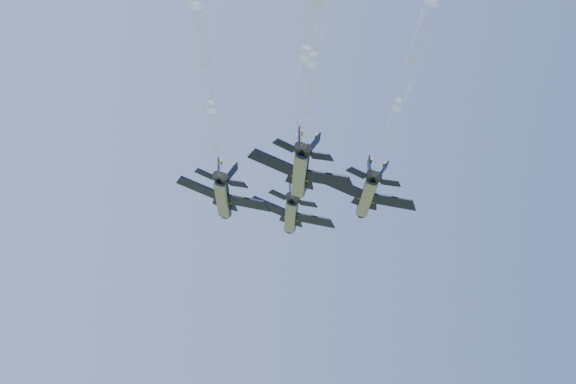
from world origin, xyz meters
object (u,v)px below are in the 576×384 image
object	(u,v)px
jet_right	(367,196)
jet_left	(224,198)
jet_slot	(300,174)
jet_lead	(291,215)

from	to	relation	value
jet_right	jet_left	bearing A→B (deg)	177.71
jet_right	jet_slot	size ratio (longest dim) A/B	1.00
jet_lead	jet_slot	xyz separation A→B (m)	(-6.82, -20.09, 0.00)
jet_left	jet_right	xyz separation A→B (m)	(16.72, -7.12, 0.00)
jet_left	jet_slot	world-z (taller)	same
jet_slot	jet_lead	bearing A→B (deg)	92.02
jet_right	jet_slot	xyz separation A→B (m)	(-11.84, -6.77, 0.00)
jet_lead	jet_slot	world-z (taller)	same
jet_lead	jet_slot	distance (m)	21.21
jet_lead	jet_left	size ratio (longest dim) A/B	1.00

